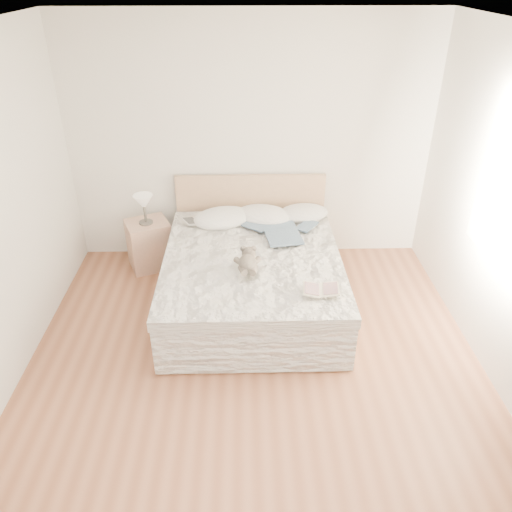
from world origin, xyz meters
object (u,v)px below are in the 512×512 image
object	(u,v)px
photo_book	(198,222)
teddy_bear	(248,269)
table_lamp	(144,203)
bed	(252,275)
childrens_book	(321,290)
nightstand	(149,244)

from	to	relation	value
photo_book	teddy_bear	world-z (taller)	teddy_bear
photo_book	table_lamp	bearing A→B (deg)	139.01
bed	photo_book	size ratio (longest dim) A/B	7.06
table_lamp	teddy_bear	bearing A→B (deg)	-45.23
bed	photo_book	distance (m)	0.89
table_lamp	bed	bearing A→B (deg)	-31.35
bed	teddy_bear	xyz separation A→B (m)	(-0.05, -0.42, 0.34)
teddy_bear	childrens_book	bearing A→B (deg)	-30.01
nightstand	teddy_bear	size ratio (longest dim) A/B	1.80
photo_book	childrens_book	xyz separation A→B (m)	(1.16, -1.34, 0.00)
teddy_bear	photo_book	bearing A→B (deg)	115.88
bed	teddy_bear	size ratio (longest dim) A/B	6.91
childrens_book	teddy_bear	world-z (taller)	teddy_bear
photo_book	bed	bearing A→B (deg)	-74.39
childrens_book	teddy_bear	distance (m)	0.71
nightstand	teddy_bear	bearing A→B (deg)	-45.73
childrens_book	nightstand	bearing A→B (deg)	145.44
teddy_bear	bed	bearing A→B (deg)	81.19
teddy_bear	table_lamp	bearing A→B (deg)	132.66
nightstand	childrens_book	distance (m)	2.31
table_lamp	childrens_book	distance (m)	2.28
bed	childrens_book	xyz separation A→B (m)	(0.58, -0.75, 0.32)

